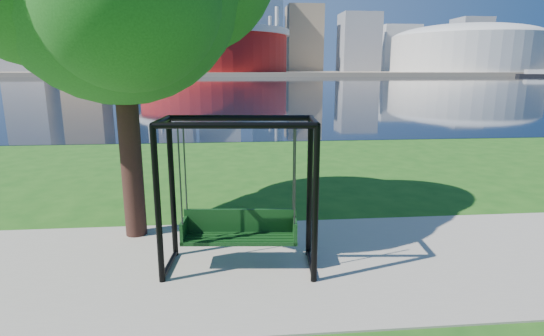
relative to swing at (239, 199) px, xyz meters
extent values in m
plane|color=#1E5114|center=(0.60, 0.57, -1.21)|extent=(900.00, 900.00, 0.00)
cube|color=#9E937F|center=(0.60, 0.07, -1.19)|extent=(120.00, 4.00, 0.03)
cube|color=black|center=(0.60, 102.57, -1.20)|extent=(900.00, 180.00, 0.02)
cube|color=#937F60|center=(0.60, 306.57, -0.21)|extent=(900.00, 228.00, 2.00)
cylinder|color=maroon|center=(-9.40, 235.57, 11.79)|extent=(80.00, 80.00, 22.00)
cylinder|color=silver|center=(-9.40, 235.57, 21.29)|extent=(83.00, 83.00, 3.00)
cylinder|color=silver|center=(23.51, 254.57, 16.79)|extent=(2.00, 2.00, 32.00)
cylinder|color=silver|center=(-42.31, 254.57, 16.79)|extent=(2.00, 2.00, 32.00)
cylinder|color=silver|center=(-42.31, 216.57, 16.79)|extent=(2.00, 2.00, 32.00)
cylinder|color=silver|center=(23.51, 216.57, 16.79)|extent=(2.00, 2.00, 32.00)
cylinder|color=beige|center=(135.60, 235.57, 10.79)|extent=(84.00, 84.00, 20.00)
ellipsoid|color=beige|center=(135.60, 235.57, 19.79)|extent=(84.00, 84.00, 15.12)
cube|color=gray|center=(-139.40, 310.57, 31.79)|extent=(28.00, 28.00, 62.00)
cube|color=#998466|center=(-99.40, 300.57, 44.79)|extent=(26.00, 26.00, 88.00)
cube|color=slate|center=(-69.40, 325.57, 48.29)|extent=(30.00, 24.00, 95.00)
cube|color=gray|center=(-39.40, 305.57, 36.79)|extent=(24.00, 24.00, 72.00)
cube|color=silver|center=(-9.40, 335.57, 40.79)|extent=(32.00, 28.00, 80.00)
cube|color=slate|center=(25.60, 310.57, 29.79)|extent=(22.00, 22.00, 58.00)
cube|color=#998466|center=(55.60, 325.57, 24.79)|extent=(26.00, 26.00, 48.00)
cube|color=gray|center=(95.60, 315.57, 21.79)|extent=(28.00, 24.00, 42.00)
cube|color=silver|center=(135.60, 340.57, 18.79)|extent=(30.00, 26.00, 36.00)
cube|color=gray|center=(185.60, 320.57, 20.79)|extent=(24.00, 24.00, 40.00)
cube|color=#998466|center=(225.60, 335.57, 16.79)|extent=(26.00, 26.00, 32.00)
cylinder|color=black|center=(-1.21, -0.40, 0.02)|extent=(0.10, 0.10, 2.45)
cylinder|color=black|center=(1.12, -0.61, 0.02)|extent=(0.10, 0.10, 2.45)
cylinder|color=black|center=(-1.13, 0.55, 0.02)|extent=(0.10, 0.10, 2.45)
cylinder|color=black|center=(1.21, 0.34, 0.02)|extent=(0.10, 0.10, 2.45)
cylinder|color=black|center=(-0.05, -0.51, 1.24)|extent=(2.34, 0.31, 0.10)
cylinder|color=black|center=(0.04, 0.45, 1.24)|extent=(2.34, 0.31, 0.10)
cylinder|color=black|center=(-1.17, 0.08, 1.24)|extent=(0.18, 0.96, 0.10)
cylinder|color=black|center=(-1.17, 0.08, -1.12)|extent=(0.16, 0.96, 0.08)
cylinder|color=black|center=(1.16, -0.14, 1.24)|extent=(0.18, 0.96, 0.10)
cylinder|color=black|center=(1.16, -0.14, -1.12)|extent=(0.16, 0.96, 0.08)
cube|color=black|center=(0.00, -0.03, -0.67)|extent=(1.90, 0.65, 0.06)
cube|color=black|center=(0.02, 0.18, -0.44)|extent=(1.86, 0.22, 0.40)
cube|color=black|center=(-0.90, 0.05, -0.53)|extent=(0.10, 0.48, 0.36)
cube|color=black|center=(0.89, -0.11, -0.53)|extent=(0.10, 0.48, 0.36)
cylinder|color=#313136|center=(-0.90, -0.15, 0.42)|extent=(0.03, 0.03, 1.54)
cylinder|color=#313136|center=(0.85, -0.31, 0.42)|extent=(0.03, 0.03, 1.54)
cylinder|color=#313136|center=(-0.86, 0.25, 0.42)|extent=(0.03, 0.03, 1.54)
cylinder|color=#313136|center=(0.89, 0.09, 0.42)|extent=(0.03, 0.03, 1.54)
cylinder|color=black|center=(-2.02, 1.63, 0.82)|extent=(0.40, 0.40, 4.05)
camera|label=1|loc=(-0.09, -6.52, 2.01)|focal=28.00mm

